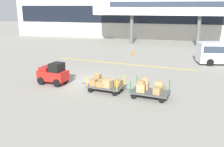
% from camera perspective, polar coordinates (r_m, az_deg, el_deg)
% --- Properties ---
extents(ground_plane, '(120.00, 120.00, 0.00)m').
position_cam_1_polar(ground_plane, '(18.52, -5.43, -2.03)').
color(ground_plane, gray).
extents(apron_lead_line, '(13.97, 1.86, 0.01)m').
position_cam_1_polar(apron_lead_line, '(24.33, 2.11, 2.28)').
color(apron_lead_line, yellow).
rests_on(apron_lead_line, ground_plane).
extents(terminal_building, '(46.62, 2.51, 7.36)m').
position_cam_1_polar(terminal_building, '(42.99, 6.99, 12.85)').
color(terminal_building, '#BCB7AD').
rests_on(terminal_building, ground_plane).
extents(jet_bridge, '(19.19, 3.00, 6.76)m').
position_cam_1_polar(jet_bridge, '(36.71, 9.35, 15.03)').
color(jet_bridge, silver).
rests_on(jet_bridge, ground_plane).
extents(baggage_tug, '(2.23, 1.48, 1.58)m').
position_cam_1_polar(baggage_tug, '(18.40, -13.33, -0.06)').
color(baggage_tug, red).
rests_on(baggage_tug, ground_plane).
extents(baggage_cart_lead, '(3.07, 1.70, 1.10)m').
position_cam_1_polar(baggage_cart_lead, '(16.45, -1.59, -2.29)').
color(baggage_cart_lead, '#4C4C4F').
rests_on(baggage_cart_lead, ground_plane).
extents(baggage_cart_middle, '(3.07, 1.70, 1.13)m').
position_cam_1_polar(baggage_cart_middle, '(15.48, 8.62, -3.57)').
color(baggage_cart_middle, '#4C4C4F').
rests_on(baggage_cart_middle, ground_plane).
extents(shuttle_van, '(5.09, 2.84, 2.10)m').
position_cam_1_polar(shuttle_van, '(26.24, 24.30, 4.63)').
color(shuttle_van, silver).
rests_on(shuttle_van, ground_plane).
extents(safety_cone_near, '(0.36, 0.36, 0.55)m').
position_cam_1_polar(safety_cone_near, '(28.95, 4.75, 4.90)').
color(safety_cone_near, '#EA590F').
rests_on(safety_cone_near, ground_plane).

